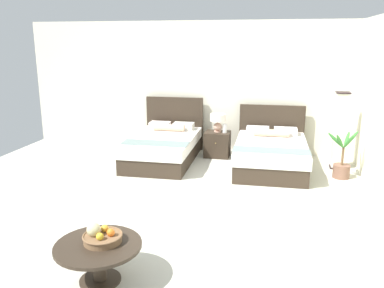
{
  "coord_description": "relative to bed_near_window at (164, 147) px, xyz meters",
  "views": [
    {
      "loc": [
        1.24,
        -5.57,
        2.45
      ],
      "look_at": [
        -0.15,
        0.61,
        0.8
      ],
      "focal_mm": 37.45,
      "sensor_mm": 36.0,
      "label": 1
    }
  ],
  "objects": [
    {
      "name": "ground_plane",
      "position": [
        1.09,
        -2.13,
        -0.31
      ],
      "size": [
        9.24,
        10.21,
        0.02
      ],
      "primitive_type": "cube",
      "color": "beige"
    },
    {
      "name": "vase",
      "position": [
        1.2,
        0.5,
        0.34
      ],
      "size": [
        0.09,
        0.09,
        0.19
      ],
      "color": "silver",
      "rests_on": "nightstand"
    },
    {
      "name": "potted_palm",
      "position": [
        3.47,
        -0.33,
        -0.02
      ],
      "size": [
        0.55,
        0.54,
        0.91
      ],
      "color": "brown",
      "rests_on": "ground"
    },
    {
      "name": "coffee_table",
      "position": [
        0.58,
        -4.31,
        0.02
      ],
      "size": [
        0.9,
        0.9,
        0.43
      ],
      "color": "#32271D",
      "rests_on": "ground"
    },
    {
      "name": "table_lamp",
      "position": [
        1.04,
        0.56,
        0.49
      ],
      "size": [
        0.33,
        0.33,
        0.39
      ],
      "color": "tan",
      "rests_on": "nightstand"
    },
    {
      "name": "bed_near_corner",
      "position": [
        2.18,
        -0.01,
        -0.0
      ],
      "size": [
        1.43,
        2.14,
        1.1
      ],
      "color": "#32271D",
      "rests_on": "ground"
    },
    {
      "name": "fruit_bowl",
      "position": [
        0.6,
        -4.25,
        0.19
      ],
      "size": [
        0.41,
        0.41,
        0.21
      ],
      "color": "brown",
      "rests_on": "coffee_table"
    },
    {
      "name": "wall_back",
      "position": [
        1.09,
        1.18,
        1.13
      ],
      "size": [
        9.24,
        0.12,
        2.86
      ],
      "primitive_type": "cube",
      "color": "silver",
      "rests_on": "ground"
    },
    {
      "name": "floor_lamp_corner",
      "position": [
        3.46,
        0.27,
        0.45
      ],
      "size": [
        0.26,
        0.26,
        1.5
      ],
      "color": "#2B1F20",
      "rests_on": "ground"
    },
    {
      "name": "bed_near_window",
      "position": [
        0.0,
        0.0,
        0.0
      ],
      "size": [
        1.35,
        2.21,
        1.19
      ],
      "color": "#32271D",
      "rests_on": "ground"
    },
    {
      "name": "nightstand",
      "position": [
        1.04,
        0.54,
        -0.03
      ],
      "size": [
        0.53,
        0.46,
        0.54
      ],
      "color": "#32271D",
      "rests_on": "ground"
    }
  ]
}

